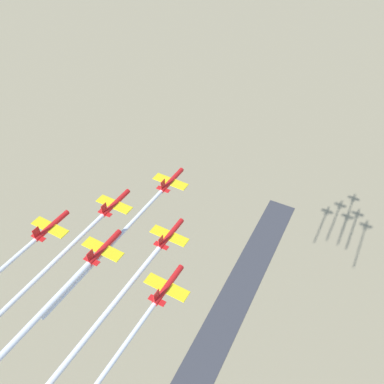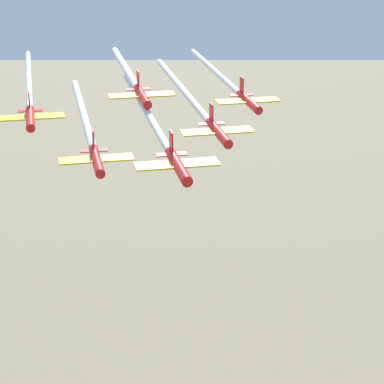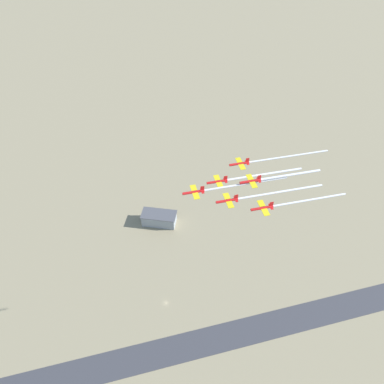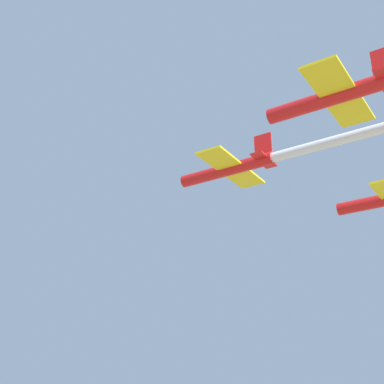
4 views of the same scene
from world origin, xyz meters
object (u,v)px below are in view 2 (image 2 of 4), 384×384
Objects in this scene: jet_3 at (248,101)px; jet_5 at (30,117)px; jet_0 at (178,164)px; jet_2 at (96,159)px; jet_4 at (142,95)px; jet_1 at (218,131)px.

jet_5 is (-12.49, 32.11, -0.69)m from jet_3.
jet_0 reaches higher than jet_2.
jet_3 is at bearing -150.46° from jet_2.
jet_4 is at bearing -180.00° from jet_5.
jet_2 is 1.00× the size of jet_5.
jet_0 is 17.38m from jet_2.
jet_2 is at bearing -59.53° from jet_0.
jet_3 is 1.00× the size of jet_4.
jet_3 is at bearing 180.00° from jet_5.
jet_1 reaches higher than jet_2.
jet_0 reaches higher than jet_3.
jet_5 is (-6.25, 16.06, -2.54)m from jet_4.
jet_5 reaches higher than jet_2.
jet_1 is at bearing -120.47° from jet_0.
jet_0 is 1.00× the size of jet_3.
jet_0 is at bearing 120.47° from jet_2.
jet_4 is (16.77, -2.72, 4.99)m from jet_2.
jet_1 is 1.00× the size of jet_4.
jet_1 is 16.99m from jet_3.
jet_4 reaches higher than jet_0.
jet_5 is at bearing -59.53° from jet_2.
jet_1 is 17.11m from jet_4.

